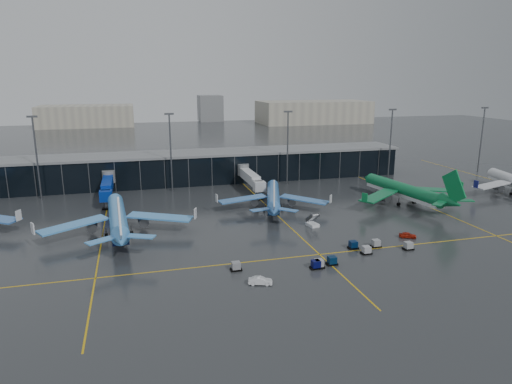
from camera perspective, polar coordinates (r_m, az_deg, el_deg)
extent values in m
plane|color=#282B2D|center=(108.32, -0.07, -5.48)|extent=(600.00, 600.00, 0.00)
cube|color=black|center=(165.73, -5.66, 3.11)|extent=(140.00, 16.00, 10.00)
cube|color=slate|center=(164.82, -5.70, 4.92)|extent=(142.00, 17.00, 0.80)
cylinder|color=#595B60|center=(155.44, -17.95, 1.84)|extent=(4.00, 4.00, 4.00)
cube|color=navy|center=(142.44, -18.15, 0.43)|extent=(3.00, 24.00, 3.00)
cylinder|color=#595B60|center=(135.91, -18.18, -1.56)|extent=(1.00, 1.00, 2.60)
cylinder|color=#595B60|center=(159.46, -1.60, 2.82)|extent=(4.00, 4.00, 4.00)
cube|color=silver|center=(146.81, -0.36, 1.52)|extent=(3.00, 24.00, 3.00)
cylinder|color=#595B60|center=(140.49, 0.42, -0.35)|extent=(1.00, 1.00, 2.60)
cylinder|color=#595B60|center=(153.13, -25.70, 3.74)|extent=(0.50, 0.50, 25.00)
cube|color=#595B60|center=(151.69, -26.21, 8.46)|extent=(3.00, 0.40, 0.60)
cylinder|color=#595B60|center=(150.91, -10.60, 4.76)|extent=(0.50, 0.50, 25.00)
cube|color=#595B60|center=(149.45, -10.82, 9.57)|extent=(3.00, 0.40, 0.60)
cylinder|color=#595B60|center=(159.05, 3.96, 5.43)|extent=(0.50, 0.50, 25.00)
cube|color=#595B60|center=(157.67, 4.04, 10.00)|extent=(3.00, 0.40, 0.60)
cylinder|color=#595B60|center=(176.13, 16.43, 5.73)|extent=(0.50, 0.50, 25.00)
cube|color=#595B60|center=(174.88, 16.72, 9.84)|extent=(3.00, 0.40, 0.60)
cylinder|color=#595B60|center=(199.87, 26.32, 5.77)|extent=(0.50, 0.50, 25.00)
cube|color=#595B60|center=(198.77, 26.72, 9.39)|extent=(3.00, 0.40, 0.60)
cube|color=#B2AD99|center=(388.34, 7.18, 9.89)|extent=(90.00, 42.00, 18.00)
cube|color=#B2AD99|center=(381.11, -20.39, 8.91)|extent=(70.00, 38.00, 16.00)
cube|color=#B2AD99|center=(404.90, -5.75, 10.38)|extent=(20.00, 20.00, 22.00)
cube|color=gold|center=(124.27, -18.39, -3.63)|extent=(0.30, 120.00, 0.02)
cube|color=gold|center=(129.25, 1.91, -2.23)|extent=(0.30, 120.00, 0.02)
cube|color=gold|center=(148.40, 18.77, -0.84)|extent=(0.30, 120.00, 0.02)
cube|color=gold|center=(98.13, 7.95, -7.73)|extent=(220.00, 0.30, 0.02)
cube|color=black|center=(100.22, 13.61, -7.43)|extent=(2.20, 1.50, 0.36)
cube|color=#9B9CA3|center=(99.95, 13.63, -7.02)|extent=(1.60, 1.50, 1.50)
cube|color=black|center=(102.58, 12.04, -6.83)|extent=(2.20, 1.50, 0.36)
cube|color=#04183B|center=(102.31, 12.06, -6.43)|extent=(1.60, 1.50, 1.50)
cube|color=black|center=(104.58, 14.73, -6.58)|extent=(2.20, 1.50, 0.36)
cube|color=gray|center=(104.32, 14.76, -6.19)|extent=(1.60, 1.50, 1.50)
cube|color=black|center=(105.17, 18.48, -6.74)|extent=(2.20, 1.50, 0.36)
cube|color=gray|center=(104.90, 18.51, -6.35)|extent=(1.60, 1.50, 1.50)
cube|color=black|center=(91.07, 7.48, -9.37)|extent=(2.20, 1.50, 0.36)
cube|color=#04073E|center=(90.77, 7.49, -8.92)|extent=(1.60, 1.50, 1.50)
cube|color=black|center=(91.57, 7.85, -9.25)|extent=(2.20, 1.50, 0.36)
cube|color=#919299|center=(91.28, 7.86, -8.80)|extent=(1.60, 1.50, 1.50)
cube|color=black|center=(89.65, -2.51, -9.65)|extent=(2.20, 1.50, 0.36)
cube|color=gray|center=(89.35, -2.52, -9.20)|extent=(1.60, 1.50, 1.50)
cube|color=black|center=(93.34, 9.46, -8.85)|extent=(2.20, 1.50, 0.36)
cube|color=#041C3A|center=(93.05, 9.48, -8.41)|extent=(1.60, 1.50, 1.50)
cube|color=white|center=(115.81, 7.07, -4.08)|extent=(2.84, 3.60, 0.80)
cube|color=white|center=(115.24, 7.10, -3.18)|extent=(2.18, 3.11, 2.29)
imported|color=#A41D0C|center=(112.42, 18.43, -5.13)|extent=(4.18, 3.14, 1.33)
imported|color=silver|center=(83.67, 0.54, -11.04)|extent=(4.58, 2.75, 1.42)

